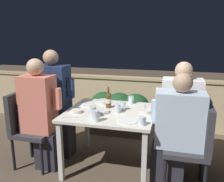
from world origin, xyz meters
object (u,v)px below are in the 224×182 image
object	(u,v)px
chair_left_near	(27,122)
chair_left_far	(43,114)
person_white_polo	(178,117)
chair_right_far	(195,127)
person_coral_top	(41,114)
potted_plant	(39,106)
person_blue_shirt	(176,132)
person_navy_jumper	(56,104)
beer_bottle	(108,100)
chair_right_near	(196,140)

from	to	relation	value
chair_left_near	chair_left_far	distance (m)	0.32
chair_left_near	person_white_polo	xyz separation A→B (m)	(1.73, 0.35, 0.10)
chair_left_near	chair_right_far	bearing A→B (deg)	10.30
chair_left_near	person_white_polo	size ratio (longest dim) A/B	0.71
person_coral_top	person_white_polo	distance (m)	1.57
person_white_polo	potted_plant	distance (m)	2.25
chair_left_near	person_blue_shirt	size ratio (longest dim) A/B	0.75
chair_left_near	potted_plant	bearing A→B (deg)	114.49
chair_right_far	person_navy_jumper	bearing A→B (deg)	-179.08
beer_bottle	potted_plant	bearing A→B (deg)	154.25
person_coral_top	potted_plant	world-z (taller)	person_coral_top
chair_left_far	person_white_polo	distance (m)	1.71
person_white_polo	beer_bottle	bearing A→B (deg)	-176.34
chair_left_near	beer_bottle	size ratio (longest dim) A/B	3.59
chair_left_far	chair_right_far	size ratio (longest dim) A/B	1.00
chair_right_near	person_white_polo	bearing A→B (deg)	117.90
person_navy_jumper	chair_right_far	bearing A→B (deg)	0.92
chair_right_near	chair_right_far	distance (m)	0.35
person_white_polo	beer_bottle	distance (m)	0.82
person_white_polo	potted_plant	world-z (taller)	person_white_polo
person_navy_jumper	chair_left_far	bearing A→B (deg)	-180.00
person_white_polo	person_coral_top	bearing A→B (deg)	-167.09
chair_left_far	person_blue_shirt	distance (m)	1.72
chair_right_near	beer_bottle	size ratio (longest dim) A/B	3.59
person_blue_shirt	person_white_polo	world-z (taller)	person_white_polo
person_navy_jumper	chair_right_near	bearing A→B (deg)	-10.65
person_coral_top	chair_left_far	distance (m)	0.39
chair_left_far	chair_right_far	xyz separation A→B (m)	(1.91, 0.03, 0.00)
person_blue_shirt	chair_right_far	distance (m)	0.41
person_blue_shirt	person_white_polo	distance (m)	0.35
person_blue_shirt	chair_left_near	bearing A→B (deg)	-179.88
chair_right_near	person_white_polo	size ratio (longest dim) A/B	0.71
chair_left_far	beer_bottle	world-z (taller)	beer_bottle
chair_left_near	beer_bottle	world-z (taller)	beer_bottle
chair_left_near	chair_left_far	xyz separation A→B (m)	(0.02, 0.32, 0.00)
person_navy_jumper	person_white_polo	size ratio (longest dim) A/B	1.08
potted_plant	person_blue_shirt	bearing A→B (deg)	-23.91
person_navy_jumper	person_blue_shirt	size ratio (longest dim) A/B	1.14
person_navy_jumper	chair_right_far	distance (m)	1.72
chair_left_far	person_blue_shirt	size ratio (longest dim) A/B	0.75
person_navy_jumper	potted_plant	world-z (taller)	person_navy_jumper
person_navy_jumper	person_white_polo	distance (m)	1.51
person_coral_top	person_navy_jumper	distance (m)	0.32
person_coral_top	chair_left_near	bearing A→B (deg)	180.00
chair_left_near	person_coral_top	xyz separation A→B (m)	(0.20, 0.00, 0.12)
person_navy_jumper	person_white_polo	world-z (taller)	person_navy_jumper
chair_right_far	person_white_polo	bearing A→B (deg)	180.00
person_coral_top	person_navy_jumper	size ratio (longest dim) A/B	0.94
beer_bottle	chair_right_far	bearing A→B (deg)	2.93
chair_left_far	chair_right_near	size ratio (longest dim) A/B	1.00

